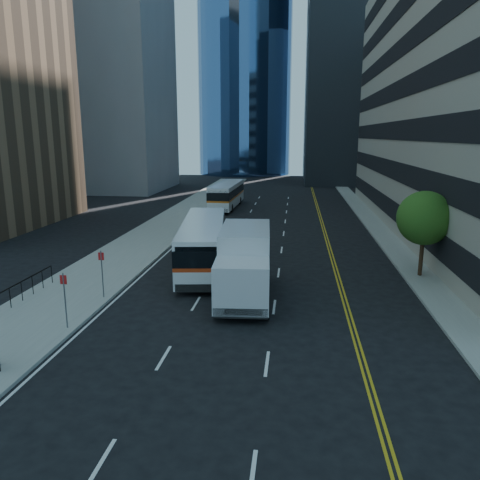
{
  "coord_description": "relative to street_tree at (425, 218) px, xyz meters",
  "views": [
    {
      "loc": [
        1.38,
        -20.16,
        8.4
      ],
      "look_at": [
        -1.54,
        4.62,
        2.8
      ],
      "focal_mm": 35.0,
      "sensor_mm": 36.0,
      "label": 1
    }
  ],
  "objects": [
    {
      "name": "bus_rear",
      "position": [
        -15.6,
        26.27,
        -2.07
      ],
      "size": [
        2.78,
        11.26,
        2.89
      ],
      "rotation": [
        0.0,
        0.0,
        -0.03
      ],
      "color": "white",
      "rests_on": "ground"
    },
    {
      "name": "office_tower_north",
      "position": [
        9.0,
        64.0,
        26.36
      ],
      "size": [
        30.0,
        28.0,
        60.0
      ],
      "primitive_type": "cube",
      "color": "gray",
      "rests_on": "ground"
    },
    {
      "name": "bus_front",
      "position": [
        -13.39,
        0.65,
        -1.99
      ],
      "size": [
        4.12,
        11.99,
        3.03
      ],
      "rotation": [
        0.0,
        0.0,
        0.14
      ],
      "color": "silver",
      "rests_on": "ground"
    },
    {
      "name": "box_truck",
      "position": [
        -10.14,
        -4.72,
        -1.75
      ],
      "size": [
        3.01,
        7.62,
        3.58
      ],
      "rotation": [
        0.0,
        0.0,
        0.06
      ],
      "color": "silver",
      "rests_on": "ground"
    },
    {
      "name": "ground",
      "position": [
        -9.0,
        -8.0,
        -3.64
      ],
      "size": [
        160.0,
        160.0,
        0.0
      ],
      "primitive_type": "plane",
      "color": "black",
      "rests_on": "ground"
    },
    {
      "name": "street_tree",
      "position": [
        0.0,
        0.0,
        0.0
      ],
      "size": [
        3.2,
        3.2,
        5.1
      ],
      "color": "#332114",
      "rests_on": "sidewalk_east"
    },
    {
      "name": "sidewalk_east",
      "position": [
        -0.0,
        17.0,
        -3.57
      ],
      "size": [
        2.0,
        90.0,
        0.15
      ],
      "primitive_type": "cube",
      "color": "gray",
      "rests_on": "ground"
    },
    {
      "name": "midrise_west",
      "position": [
        -37.0,
        44.0,
        13.86
      ],
      "size": [
        18.0,
        18.0,
        35.0
      ],
      "primitive_type": "cube",
      "color": "gray",
      "rests_on": "ground"
    },
    {
      "name": "sidewalk_west",
      "position": [
        -19.5,
        17.0,
        -3.57
      ],
      "size": [
        5.0,
        90.0,
        0.15
      ],
      "primitive_type": "cube",
      "color": "gray",
      "rests_on": "ground"
    }
  ]
}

